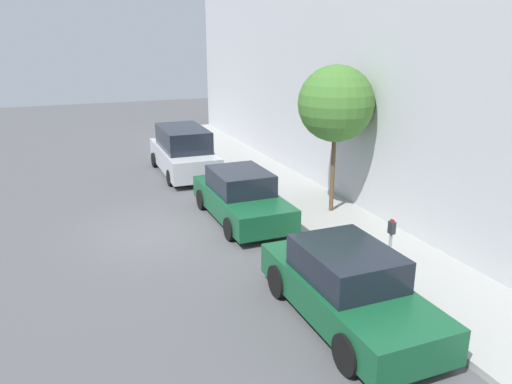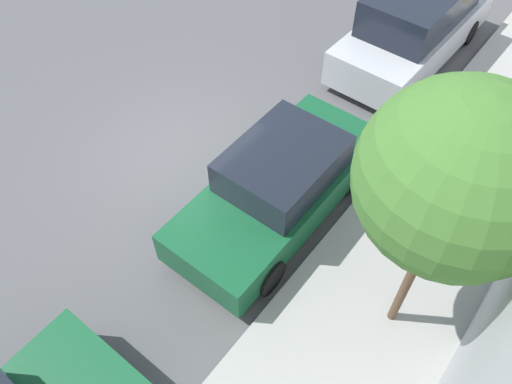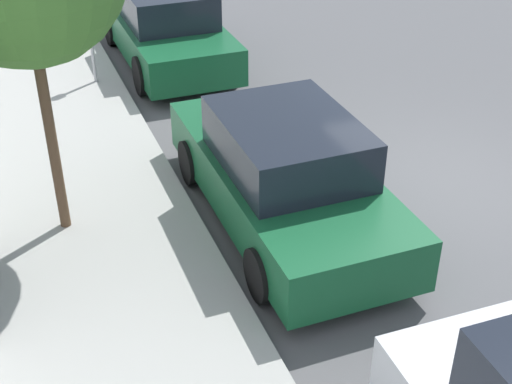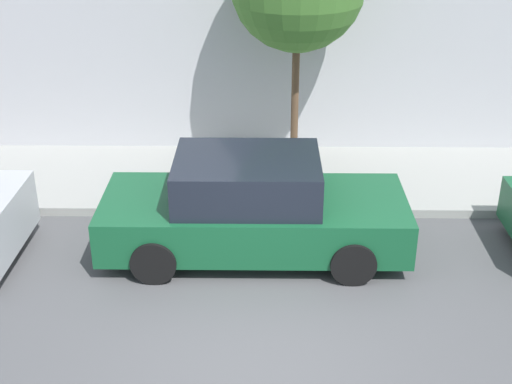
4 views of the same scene
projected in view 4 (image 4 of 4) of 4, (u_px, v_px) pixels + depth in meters
ground_plane at (257, 352)px, 8.70m from camera, size 60.00×60.00×0.00m
sidewalk at (260, 179)px, 13.03m from camera, size 2.73×32.00×0.15m
parked_sedan_second at (252, 209)px, 10.55m from camera, size 1.92×4.50×1.54m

